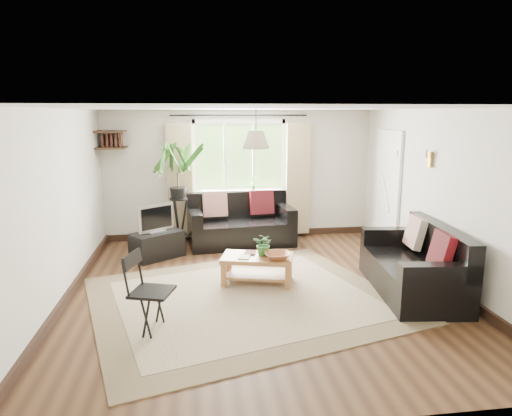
{
  "coord_description": "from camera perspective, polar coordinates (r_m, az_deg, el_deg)",
  "views": [
    {
      "loc": [
        -0.83,
        -5.73,
        2.34
      ],
      "look_at": [
        0.0,
        0.4,
        1.05
      ],
      "focal_mm": 32.0,
      "sensor_mm": 36.0,
      "label": 1
    }
  ],
  "objects": [
    {
      "name": "floor",
      "position": [
        6.25,
        0.5,
        -10.23
      ],
      "size": [
        5.5,
        5.5,
        0.0
      ],
      "primitive_type": "plane",
      "color": "#321C10",
      "rests_on": "ground"
    },
    {
      "name": "ceiling",
      "position": [
        5.79,
        0.54,
        12.37
      ],
      "size": [
        5.5,
        5.5,
        0.0
      ],
      "primitive_type": "plane",
      "rotation": [
        3.14,
        0.0,
        0.0
      ],
      "color": "white",
      "rests_on": "floor"
    },
    {
      "name": "wall_back",
      "position": [
        8.6,
        -2.11,
        4.16
      ],
      "size": [
        5.0,
        0.02,
        2.4
      ],
      "primitive_type": "cube",
      "color": "beige",
      "rests_on": "floor"
    },
    {
      "name": "wall_front",
      "position": [
        3.3,
        7.46,
        -8.58
      ],
      "size": [
        5.0,
        0.02,
        2.4
      ],
      "primitive_type": "cube",
      "color": "beige",
      "rests_on": "floor"
    },
    {
      "name": "wall_left",
      "position": [
        6.08,
        -23.51,
        -0.03
      ],
      "size": [
        0.02,
        5.5,
        2.4
      ],
      "primitive_type": "cube",
      "color": "beige",
      "rests_on": "floor"
    },
    {
      "name": "wall_right",
      "position": [
        6.73,
        22.11,
        1.15
      ],
      "size": [
        0.02,
        5.5,
        2.4
      ],
      "primitive_type": "cube",
      "color": "beige",
      "rests_on": "floor"
    },
    {
      "name": "rug",
      "position": [
        5.95,
        -1.39,
        -11.26
      ],
      "size": [
        4.42,
        4.06,
        0.02
      ],
      "primitive_type": "cube",
      "rotation": [
        0.0,
        0.0,
        0.28
      ],
      "color": "beige",
      "rests_on": "floor"
    },
    {
      "name": "window",
      "position": [
        8.52,
        -2.1,
        6.46
      ],
      "size": [
        2.5,
        0.16,
        2.16
      ],
      "primitive_type": null,
      "color": "white",
      "rests_on": "wall_back"
    },
    {
      "name": "door",
      "position": [
        8.24,
        16.02,
        1.97
      ],
      "size": [
        0.06,
        0.96,
        2.06
      ],
      "primitive_type": "cube",
      "color": "silver",
      "rests_on": "wall_right"
    },
    {
      "name": "corner_shelf",
      "position": [
        8.36,
        -17.66,
        8.15
      ],
      "size": [
        0.5,
        0.5,
        0.34
      ],
      "primitive_type": null,
      "color": "black",
      "rests_on": "wall_back"
    },
    {
      "name": "pendant_lamp",
      "position": [
        6.19,
        0.0,
        9.09
      ],
      "size": [
        0.36,
        0.36,
        0.54
      ],
      "primitive_type": null,
      "color": "beige",
      "rests_on": "ceiling"
    },
    {
      "name": "wall_sconce",
      "position": [
        6.88,
        20.72,
        6.02
      ],
      "size": [
        0.12,
        0.12,
        0.28
      ],
      "primitive_type": null,
      "color": "beige",
      "rests_on": "wall_right"
    },
    {
      "name": "sofa_back",
      "position": [
        8.22,
        -1.91,
        -1.61
      ],
      "size": [
        1.94,
        1.11,
        0.87
      ],
      "primitive_type": null,
      "rotation": [
        0.0,
        0.0,
        0.1
      ],
      "color": "black",
      "rests_on": "floor"
    },
    {
      "name": "sofa_right",
      "position": [
        6.38,
        18.97,
        -6.29
      ],
      "size": [
        1.91,
        1.1,
        0.86
      ],
      "primitive_type": null,
      "rotation": [
        0.0,
        0.0,
        -1.68
      ],
      "color": "black",
      "rests_on": "floor"
    },
    {
      "name": "coffee_table",
      "position": [
        6.42,
        0.17,
        -7.7
      ],
      "size": [
        1.08,
        0.76,
        0.4
      ],
      "primitive_type": null,
      "rotation": [
        0.0,
        0.0,
        -0.26
      ],
      "color": "brown",
      "rests_on": "floor"
    },
    {
      "name": "table_plant",
      "position": [
        6.34,
        1.02,
        -4.56
      ],
      "size": [
        0.37,
        0.36,
        0.32
      ],
      "primitive_type": "imported",
      "rotation": [
        0.0,
        0.0,
        -0.58
      ],
      "color": "#2A6227",
      "rests_on": "coffee_table"
    },
    {
      "name": "bowl",
      "position": [
        6.23,
        2.68,
        -5.97
      ],
      "size": [
        0.36,
        0.36,
        0.09
      ],
      "primitive_type": "imported",
      "rotation": [
        0.0,
        0.0,
        -0.04
      ],
      "color": "#995534",
      "rests_on": "coffee_table"
    },
    {
      "name": "book_a",
      "position": [
        6.3,
        -2.18,
        -6.09
      ],
      "size": [
        0.2,
        0.24,
        0.02
      ],
      "primitive_type": "imported",
      "rotation": [
        0.0,
        0.0,
        -0.25
      ],
      "color": "white",
      "rests_on": "coffee_table"
    },
    {
      "name": "book_b",
      "position": [
        6.48,
        -1.43,
        -5.57
      ],
      "size": [
        0.2,
        0.24,
        0.02
      ],
      "primitive_type": "imported",
      "rotation": [
        0.0,
        0.0,
        -0.23
      ],
      "color": "brown",
      "rests_on": "coffee_table"
    },
    {
      "name": "tv_stand",
      "position": [
        7.68,
        -12.25,
        -4.54
      ],
      "size": [
        0.92,
        0.84,
        0.44
      ],
      "primitive_type": "cube",
      "rotation": [
        0.0,
        0.0,
        0.62
      ],
      "color": "black",
      "rests_on": "floor"
    },
    {
      "name": "tv",
      "position": [
        7.57,
        -12.4,
        -1.22
      ],
      "size": [
        0.63,
        0.53,
        0.48
      ],
      "primitive_type": null,
      "rotation": [
        0.0,
        0.0,
        0.62
      ],
      "color": "#A5A5AA",
      "rests_on": "tv_stand"
    },
    {
      "name": "palm_stand",
      "position": [
        8.17,
        -9.7,
        1.7
      ],
      "size": [
        0.83,
        0.83,
        1.86
      ],
      "primitive_type": null,
      "rotation": [
        0.0,
        0.0,
        -0.15
      ],
      "color": "black",
      "rests_on": "floor"
    },
    {
      "name": "folding_chair",
      "position": [
        5.11,
        -12.86,
        -10.34
      ],
      "size": [
        0.57,
        0.57,
        0.88
      ],
      "primitive_type": null,
      "rotation": [
        0.0,
        0.0,
        1.27
      ],
      "color": "black",
      "rests_on": "floor"
    },
    {
      "name": "sill_plant",
      "position": [
        8.53,
        -0.35,
        3.19
      ],
      "size": [
        0.14,
        0.1,
        0.27
      ],
      "primitive_type": "imported",
      "color": "#2D6023",
      "rests_on": "window"
    }
  ]
}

